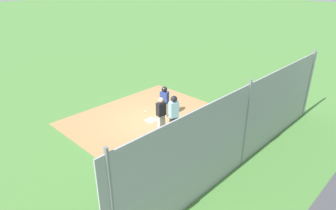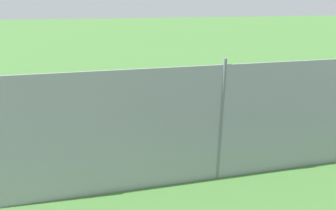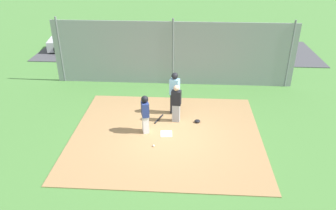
{
  "view_description": "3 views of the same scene",
  "coord_description": "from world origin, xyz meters",
  "px_view_note": "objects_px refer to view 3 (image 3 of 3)",
  "views": [
    {
      "loc": [
        -8.41,
        -9.35,
        6.59
      ],
      "look_at": [
        0.43,
        -0.72,
        0.93
      ],
      "focal_mm": 31.36,
      "sensor_mm": 36.0,
      "label": 1
    },
    {
      "loc": [
        -2.82,
        -11.26,
        4.66
      ],
      "look_at": [
        -0.42,
        -0.61,
        0.63
      ],
      "focal_mm": 30.56,
      "sensor_mm": 36.0,
      "label": 2
    },
    {
      "loc": [
        -0.73,
        10.63,
        6.82
      ],
      "look_at": [
        -0.03,
        -0.62,
        0.97
      ],
      "focal_mm": 34.98,
      "sensor_mm": 36.0,
      "label": 3
    }
  ],
  "objects_px": {
    "runner": "(145,112)",
    "catcher_mask": "(197,121)",
    "catcher": "(176,103)",
    "umpire": "(175,92)",
    "parked_car_silver": "(82,41)",
    "home_plate": "(166,134)",
    "parked_car_green": "(175,42)",
    "parked_car_blue": "(124,43)",
    "baseball_bat": "(159,119)",
    "baseball": "(154,146)"
  },
  "relations": [
    {
      "from": "parked_car_green",
      "to": "home_plate",
      "type": "bearing_deg",
      "value": 93.15
    },
    {
      "from": "home_plate",
      "to": "parked_car_silver",
      "type": "distance_m",
      "value": 12.03
    },
    {
      "from": "baseball",
      "to": "parked_car_green",
      "type": "height_order",
      "value": "parked_car_green"
    },
    {
      "from": "home_plate",
      "to": "parked_car_green",
      "type": "height_order",
      "value": "parked_car_green"
    },
    {
      "from": "runner",
      "to": "parked_car_blue",
      "type": "height_order",
      "value": "runner"
    },
    {
      "from": "baseball",
      "to": "parked_car_silver",
      "type": "distance_m",
      "value": 12.58
    },
    {
      "from": "umpire",
      "to": "catcher_mask",
      "type": "bearing_deg",
      "value": 71.53
    },
    {
      "from": "parked_car_green",
      "to": "baseball",
      "type": "bearing_deg",
      "value": 91.04
    },
    {
      "from": "umpire",
      "to": "parked_car_silver",
      "type": "distance_m",
      "value": 10.74
    },
    {
      "from": "umpire",
      "to": "parked_car_green",
      "type": "height_order",
      "value": "umpire"
    },
    {
      "from": "parked_car_green",
      "to": "runner",
      "type": "bearing_deg",
      "value": 88.64
    },
    {
      "from": "catcher_mask",
      "to": "parked_car_silver",
      "type": "height_order",
      "value": "parked_car_silver"
    },
    {
      "from": "home_plate",
      "to": "umpire",
      "type": "distance_m",
      "value": 1.99
    },
    {
      "from": "runner",
      "to": "baseball_bat",
      "type": "height_order",
      "value": "runner"
    },
    {
      "from": "baseball",
      "to": "parked_car_green",
      "type": "relative_size",
      "value": 0.02
    },
    {
      "from": "catcher",
      "to": "baseball_bat",
      "type": "distance_m",
      "value": 1.07
    },
    {
      "from": "baseball",
      "to": "catcher",
      "type": "bearing_deg",
      "value": -111.07
    },
    {
      "from": "home_plate",
      "to": "baseball",
      "type": "bearing_deg",
      "value": 65.08
    },
    {
      "from": "home_plate",
      "to": "catcher_mask",
      "type": "relative_size",
      "value": 1.83
    },
    {
      "from": "baseball_bat",
      "to": "parked_car_silver",
      "type": "xyz_separation_m",
      "value": [
        5.92,
        -9.12,
        0.55
      ]
    },
    {
      "from": "parked_car_blue",
      "to": "parked_car_silver",
      "type": "relative_size",
      "value": 0.99
    },
    {
      "from": "umpire",
      "to": "runner",
      "type": "relative_size",
      "value": 1.19
    },
    {
      "from": "baseball_bat",
      "to": "runner",
      "type": "bearing_deg",
      "value": -3.07
    },
    {
      "from": "umpire",
      "to": "catcher_mask",
      "type": "distance_m",
      "value": 1.54
    },
    {
      "from": "umpire",
      "to": "parked_car_silver",
      "type": "relative_size",
      "value": 0.42
    },
    {
      "from": "runner",
      "to": "parked_car_silver",
      "type": "height_order",
      "value": "runner"
    },
    {
      "from": "parked_car_blue",
      "to": "umpire",
      "type": "bearing_deg",
      "value": -72.13
    },
    {
      "from": "baseball_bat",
      "to": "baseball",
      "type": "distance_m",
      "value": 1.97
    },
    {
      "from": "umpire",
      "to": "parked_car_silver",
      "type": "height_order",
      "value": "umpire"
    },
    {
      "from": "catcher",
      "to": "baseball_bat",
      "type": "height_order",
      "value": "catcher"
    },
    {
      "from": "runner",
      "to": "parked_car_green",
      "type": "relative_size",
      "value": 0.36
    },
    {
      "from": "runner",
      "to": "parked_car_green",
      "type": "bearing_deg",
      "value": 69.44
    },
    {
      "from": "catcher_mask",
      "to": "home_plate",
      "type": "bearing_deg",
      "value": 38.5
    },
    {
      "from": "parked_car_silver",
      "to": "baseball",
      "type": "bearing_deg",
      "value": 108.37
    },
    {
      "from": "home_plate",
      "to": "parked_car_blue",
      "type": "relative_size",
      "value": 0.1
    },
    {
      "from": "home_plate",
      "to": "umpire",
      "type": "bearing_deg",
      "value": -97.76
    },
    {
      "from": "umpire",
      "to": "runner",
      "type": "xyz_separation_m",
      "value": [
        1.04,
        1.6,
        -0.12
      ]
    },
    {
      "from": "umpire",
      "to": "parked_car_silver",
      "type": "xyz_separation_m",
      "value": [
        6.54,
        -8.51,
        -0.4
      ]
    },
    {
      "from": "runner",
      "to": "baseball_bat",
      "type": "bearing_deg",
      "value": 50.08
    },
    {
      "from": "parked_car_blue",
      "to": "catcher",
      "type": "bearing_deg",
      "value": -73.25
    },
    {
      "from": "umpire",
      "to": "catcher_mask",
      "type": "xyz_separation_m",
      "value": [
        -0.97,
        0.76,
        -0.93
      ]
    },
    {
      "from": "umpire",
      "to": "parked_car_blue",
      "type": "height_order",
      "value": "umpire"
    },
    {
      "from": "runner",
      "to": "catcher",
      "type": "bearing_deg",
      "value": 22.36
    },
    {
      "from": "catcher",
      "to": "umpire",
      "type": "relative_size",
      "value": 0.86
    },
    {
      "from": "runner",
      "to": "catcher_mask",
      "type": "relative_size",
      "value": 6.46
    },
    {
      "from": "parked_car_green",
      "to": "parked_car_silver",
      "type": "distance_m",
      "value": 6.2
    },
    {
      "from": "home_plate",
      "to": "umpire",
      "type": "height_order",
      "value": "umpire"
    },
    {
      "from": "baseball_bat",
      "to": "home_plate",
      "type": "bearing_deg",
      "value": 39.2
    },
    {
      "from": "catcher",
      "to": "catcher_mask",
      "type": "height_order",
      "value": "catcher"
    },
    {
      "from": "umpire",
      "to": "parked_car_blue",
      "type": "bearing_deg",
      "value": -136.54
    }
  ]
}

